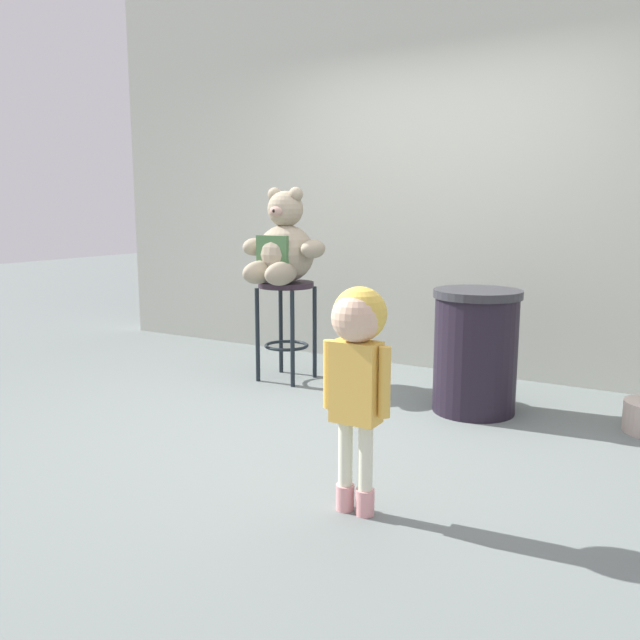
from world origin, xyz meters
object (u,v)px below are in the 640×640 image
Objects in this scene: trash_bin at (475,351)px; teddy_bear at (283,248)px; child_walking at (357,351)px; bar_stool_with_teddy at (286,309)px.

teddy_bear is at bearing 179.19° from trash_bin.
teddy_bear is 2.21m from child_walking.
trash_bin is (1.45, -0.02, -0.59)m from teddy_bear.
child_walking is (1.46, -1.64, -0.29)m from teddy_bear.
child_walking is 1.24× the size of trash_bin.
teddy_bear is (-0.00, -0.03, 0.46)m from bar_stool_with_teddy.
bar_stool_with_teddy is 0.46m from teddy_bear.
teddy_bear is 0.88× the size of trash_bin.
trash_bin is at bearing -0.81° from teddy_bear.
teddy_bear is 1.57m from trash_bin.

